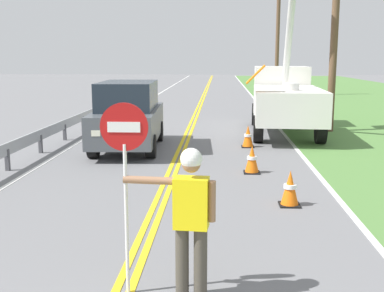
# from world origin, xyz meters

# --- Properties ---
(centerline_yellow_left) EXTENTS (0.11, 110.00, 0.01)m
(centerline_yellow_left) POSITION_xyz_m (-0.09, 20.00, 0.01)
(centerline_yellow_left) COLOR yellow
(centerline_yellow_left) RESTS_ON ground
(centerline_yellow_right) EXTENTS (0.11, 110.00, 0.01)m
(centerline_yellow_right) POSITION_xyz_m (0.09, 20.00, 0.01)
(centerline_yellow_right) COLOR yellow
(centerline_yellow_right) RESTS_ON ground
(edge_line_right) EXTENTS (0.12, 110.00, 0.01)m
(edge_line_right) POSITION_xyz_m (3.60, 20.00, 0.01)
(edge_line_right) COLOR silver
(edge_line_right) RESTS_ON ground
(edge_line_left) EXTENTS (0.12, 110.00, 0.01)m
(edge_line_left) POSITION_xyz_m (-3.60, 20.00, 0.01)
(edge_line_left) COLOR silver
(edge_line_left) RESTS_ON ground
(flagger_worker) EXTENTS (1.08, 0.28, 1.83)m
(flagger_worker) POSITION_xyz_m (0.84, 4.00, 1.05)
(flagger_worker) COLOR #474238
(flagger_worker) RESTS_ON ground
(stop_sign_paddle) EXTENTS (0.56, 0.04, 2.33)m
(stop_sign_paddle) POSITION_xyz_m (0.07, 4.07, 1.71)
(stop_sign_paddle) COLOR silver
(stop_sign_paddle) RESTS_ON ground
(utility_bucket_truck) EXTENTS (2.98, 6.91, 5.87)m
(utility_bucket_truck) POSITION_xyz_m (3.65, 17.24, 1.43)
(utility_bucket_truck) COLOR white
(utility_bucket_truck) RESTS_ON ground
(oncoming_suv_nearest) EXTENTS (2.08, 4.68, 2.10)m
(oncoming_suv_nearest) POSITION_xyz_m (-1.67, 13.41, 1.06)
(oncoming_suv_nearest) COLOR #4C5156
(oncoming_suv_nearest) RESTS_ON ground
(utility_pole_near) EXTENTS (1.80, 0.28, 7.61)m
(utility_pole_near) POSITION_xyz_m (5.47, 17.46, 3.99)
(utility_pole_near) COLOR brown
(utility_pole_near) RESTS_ON ground
(utility_pole_mid) EXTENTS (1.80, 0.28, 8.72)m
(utility_pole_mid) POSITION_xyz_m (5.39, 35.01, 4.54)
(utility_pole_mid) COLOR brown
(utility_pole_mid) RESTS_ON ground
(traffic_cone_lead) EXTENTS (0.40, 0.40, 0.70)m
(traffic_cone_lead) POSITION_xyz_m (2.54, 7.73, 0.34)
(traffic_cone_lead) COLOR orange
(traffic_cone_lead) RESTS_ON ground
(traffic_cone_mid) EXTENTS (0.40, 0.40, 0.70)m
(traffic_cone_mid) POSITION_xyz_m (1.99, 10.38, 0.34)
(traffic_cone_mid) COLOR orange
(traffic_cone_mid) RESTS_ON ground
(traffic_cone_tail) EXTENTS (0.40, 0.40, 0.70)m
(traffic_cone_tail) POSITION_xyz_m (2.09, 13.88, 0.34)
(traffic_cone_tail) COLOR orange
(traffic_cone_tail) RESTS_ON ground
(guardrail_left_shoulder) EXTENTS (0.10, 32.00, 0.71)m
(guardrail_left_shoulder) POSITION_xyz_m (-4.20, 16.00, 0.52)
(guardrail_left_shoulder) COLOR #9EA0A3
(guardrail_left_shoulder) RESTS_ON ground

